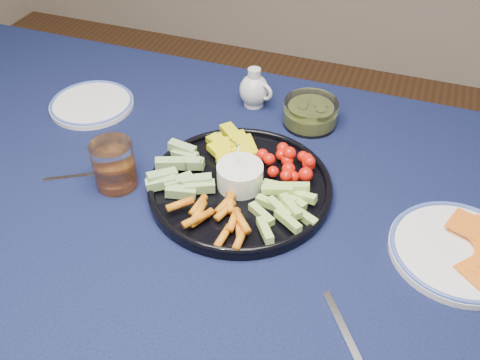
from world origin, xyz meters
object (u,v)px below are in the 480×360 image
(creamer_pitcher, at_px, (254,90))
(juice_tumbler, at_px, (115,167))
(side_plate_extra, at_px, (92,104))
(crudite_platter, at_px, (239,183))
(pickle_bowl, at_px, (310,114))
(dining_table, at_px, (178,246))
(cheese_plate, at_px, (458,249))

(creamer_pitcher, distance_m, juice_tumbler, 0.38)
(side_plate_extra, bearing_deg, crudite_platter, -20.49)
(pickle_bowl, distance_m, side_plate_extra, 0.50)
(creamer_pitcher, bearing_deg, crudite_platter, -76.70)
(juice_tumbler, xyz_separation_m, side_plate_extra, (-0.19, 0.21, -0.03))
(crudite_platter, bearing_deg, dining_table, -132.96)
(pickle_bowl, bearing_deg, juice_tumbler, -132.64)
(crudite_platter, relative_size, cheese_plate, 1.52)
(dining_table, xyz_separation_m, creamer_pitcher, (0.02, 0.38, 0.13))
(crudite_platter, xyz_separation_m, side_plate_extra, (-0.41, 0.15, -0.01))
(dining_table, relative_size, side_plate_extra, 8.83)
(pickle_bowl, height_order, juice_tumbler, juice_tumbler)
(dining_table, height_order, pickle_bowl, pickle_bowl)
(pickle_bowl, xyz_separation_m, juice_tumbler, (-0.29, -0.32, 0.02))
(pickle_bowl, height_order, side_plate_extra, pickle_bowl)
(juice_tumbler, relative_size, side_plate_extra, 0.50)
(juice_tumbler, bearing_deg, creamer_pitcher, 65.83)
(dining_table, distance_m, cheese_plate, 0.50)
(crudite_platter, bearing_deg, side_plate_extra, 159.51)
(pickle_bowl, relative_size, side_plate_extra, 0.62)
(creamer_pitcher, distance_m, pickle_bowl, 0.14)
(cheese_plate, bearing_deg, crudite_platter, 176.98)
(dining_table, xyz_separation_m, pickle_bowl, (0.16, 0.36, 0.11))
(crudite_platter, distance_m, pickle_bowl, 0.27)
(crudite_platter, distance_m, cheese_plate, 0.40)
(pickle_bowl, bearing_deg, side_plate_extra, -167.63)
(dining_table, distance_m, juice_tumbler, 0.19)
(dining_table, bearing_deg, side_plate_extra, 142.31)
(dining_table, relative_size, crudite_platter, 4.84)
(creamer_pitcher, height_order, pickle_bowl, creamer_pitcher)
(dining_table, xyz_separation_m, side_plate_extra, (-0.32, 0.25, 0.10))
(crudite_platter, relative_size, creamer_pitcher, 3.75)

